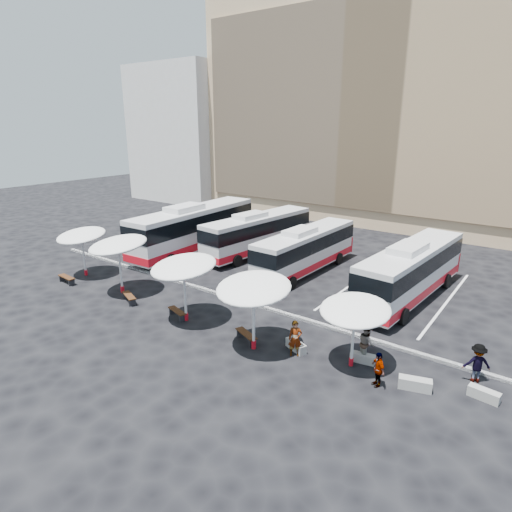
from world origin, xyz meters
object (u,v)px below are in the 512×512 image
Objects in this scene: sunshade_1 at (118,245)px; conc_bench_0 at (296,346)px; passenger_2 at (378,369)px; sunshade_4 at (355,310)px; conc_bench_3 at (484,394)px; bus_1 at (258,232)px; bus_2 at (306,249)px; conc_bench_2 at (415,384)px; bus_0 at (194,227)px; wood_bench_1 at (129,297)px; passenger_3 at (477,363)px; passenger_1 at (367,343)px; sunshade_3 at (254,288)px; conc_bench_1 at (363,358)px; sunshade_0 at (81,236)px; wood_bench_0 at (67,278)px; sunshade_2 at (184,267)px; bus_3 at (412,270)px; wood_bench_2 at (177,312)px; wood_bench_3 at (246,335)px; passenger_0 at (295,339)px.

sunshade_1 reaches higher than conc_bench_0.
sunshade_1 is at bearing -141.50° from passenger_2.
sunshade_4 is 5.97m from conc_bench_3.
bus_1 reaches higher than sunshade_4.
conc_bench_2 is (11.07, -10.08, -1.51)m from bus_2.
conc_bench_3 is 4.19m from passenger_2.
bus_0 reaches higher than wood_bench_1.
wood_bench_1 is 19.13m from passenger_3.
bus_1 reaches higher than wood_bench_1.
passenger_1 is at bearing 20.21° from conc_bench_0.
sunshade_4 is 3.84m from conc_bench_2.
bus_0 reaches higher than sunshade_3.
conc_bench_1 is at bearing 130.53° from passenger_1.
sunshade_0 is 25.55m from passenger_3.
bus_0 is 11.10m from wood_bench_0.
bus_1 is 13.20m from wood_bench_1.
bus_2 is 2.47× the size of sunshade_2.
bus_3 is at bearing -3.51° from bus_1.
passenger_1 reaches higher than wood_bench_0.
wood_bench_2 is 0.97× the size of wood_bench_3.
sunshade_2 is 2.84× the size of passenger_2.
sunshade_2 is at bearing -50.57° from bus_0.
wood_bench_1 is 1.24× the size of conc_bench_2.
passenger_0 is (0.21, -0.45, 0.66)m from conc_bench_0.
sunshade_1 is 21.33m from conc_bench_3.
wood_bench_2 is 0.88× the size of passenger_3.
sunshade_3 is at bearing -106.49° from bus_3.
passenger_0 reaches higher than wood_bench_2.
conc_bench_3 is at bearing 7.49° from wood_bench_2.
conc_bench_2 is at bearing 0.11° from sunshade_0.
bus_3 is at bearing 42.42° from passenger_0.
wood_bench_0 is at bearing -138.12° from passenger_2.
bus_1 reaches higher than conc_bench_1.
bus_1 is 16.37m from conc_bench_0.
wood_bench_0 is at bearing -109.39° from bus_1.
bus_0 is at bearing 154.19° from sunshade_4.
passenger_0 is at bearing -163.19° from sunshade_4.
sunshade_3 is at bearing 75.14° from passenger_1.
sunshade_0 is (-2.17, -9.09, 0.84)m from bus_0.
wood_bench_0 is 20.63m from conc_bench_1.
wood_bench_0 is (0.43, -1.74, -2.59)m from sunshade_0.
sunshade_0 is 0.81× the size of sunshade_2.
sunshade_1 is at bearing 55.78° from passenger_1.
bus_1 is 2.43× the size of sunshade_1.
sunshade_3 reaches higher than bus_3.
bus_0 is 1.12× the size of bus_3.
wood_bench_2 is (-1.91, -11.15, -1.41)m from bus_2.
sunshade_4 reaches higher than conc_bench_0.
sunshade_0 is at bearing -142.67° from passenger_2.
wood_bench_2 is (10.53, -1.02, -2.62)m from sunshade_0.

